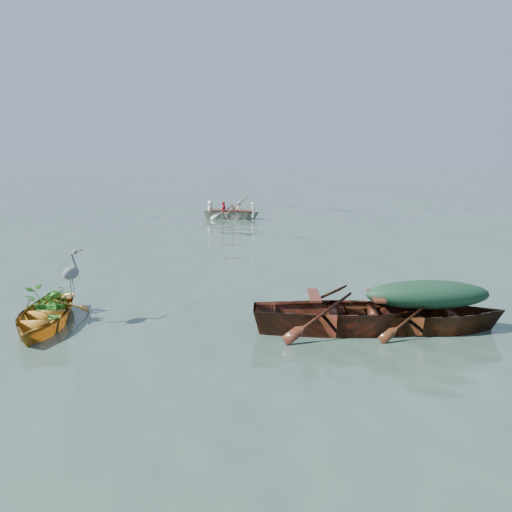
% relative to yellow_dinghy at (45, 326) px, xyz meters
% --- Properties ---
extents(ground, '(140.00, 140.00, 0.00)m').
position_rel_yellow_dinghy_xyz_m(ground, '(1.83, 2.28, 0.00)').
color(ground, '#395045').
rests_on(ground, ground).
extents(yellow_dinghy, '(2.61, 3.37, 0.83)m').
position_rel_yellow_dinghy_xyz_m(yellow_dinghy, '(0.00, 0.00, 0.00)').
color(yellow_dinghy, '#C08025').
rests_on(yellow_dinghy, ground).
extents(green_tarp_boat, '(4.34, 2.75, 0.96)m').
position_rel_yellow_dinghy_xyz_m(green_tarp_boat, '(6.82, 2.34, 0.00)').
color(green_tarp_boat, '#43280F').
rests_on(green_tarp_boat, ground).
extents(open_wooden_boat, '(4.90, 2.94, 1.11)m').
position_rel_yellow_dinghy_xyz_m(open_wooden_boat, '(5.40, 1.77, 0.00)').
color(open_wooden_boat, '#531F14').
rests_on(open_wooden_boat, ground).
extents(rowed_boat, '(3.87, 1.75, 0.86)m').
position_rel_yellow_dinghy_xyz_m(rowed_boat, '(-2.55, 14.86, 0.00)').
color(rowed_boat, beige).
rests_on(rowed_boat, ground).
extents(green_tarp_cover, '(2.39, 1.51, 0.52)m').
position_rel_yellow_dinghy_xyz_m(green_tarp_cover, '(6.82, 2.34, 0.74)').
color(green_tarp_cover, '#143220').
rests_on(green_tarp_cover, green_tarp_boat).
extents(thwart_benches, '(2.50, 1.61, 0.04)m').
position_rel_yellow_dinghy_xyz_m(thwart_benches, '(5.40, 1.77, 0.58)').
color(thwart_benches, '#481B10').
rests_on(thwart_benches, open_wooden_boat).
extents(heron, '(0.43, 0.48, 0.92)m').
position_rel_yellow_dinghy_xyz_m(heron, '(0.47, 0.30, 0.88)').
color(heron, gray).
rests_on(heron, yellow_dinghy).
extents(dinghy_weeds, '(1.03, 1.12, 0.60)m').
position_rel_yellow_dinghy_xyz_m(dinghy_weeds, '(-0.23, 0.50, 0.72)').
color(dinghy_weeds, '#25631A').
rests_on(dinghy_weeds, yellow_dinghy).
extents(rowers, '(2.75, 1.44, 0.76)m').
position_rel_yellow_dinghy_xyz_m(rowers, '(-2.55, 14.86, 0.81)').
color(rowers, silver).
rests_on(rowers, rowed_boat).
extents(oars, '(1.04, 2.66, 0.06)m').
position_rel_yellow_dinghy_xyz_m(oars, '(-2.55, 14.86, 0.46)').
color(oars, brown).
rests_on(oars, rowed_boat).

